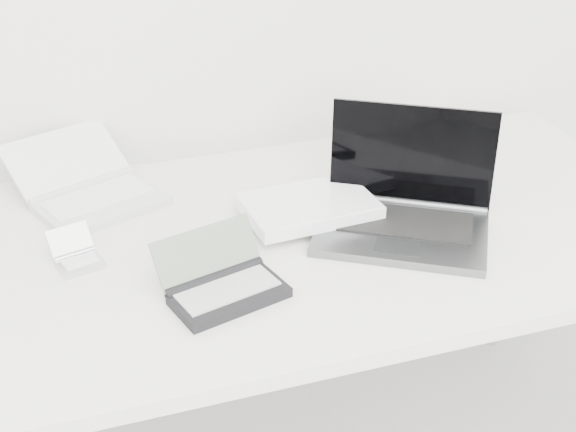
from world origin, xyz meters
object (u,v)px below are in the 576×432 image
object	(u,v)px
netbook_open_white	(90,190)
palmtop_charcoal	(223,284)
desk	(296,250)
laptop_large	(368,209)

from	to	relation	value
netbook_open_white	palmtop_charcoal	size ratio (longest dim) A/B	1.63
desk	laptop_large	world-z (taller)	laptop_large
laptop_large	palmtop_charcoal	size ratio (longest dim) A/B	2.17
laptop_large	netbook_open_white	xyz separation A→B (m)	(-0.51, 0.28, -0.01)
laptop_large	netbook_open_white	bearing A→B (deg)	-177.02
desk	palmtop_charcoal	xyz separation A→B (m)	(-0.19, -0.17, 0.07)
netbook_open_white	palmtop_charcoal	world-z (taller)	netbook_open_white
palmtop_charcoal	desk	bearing A→B (deg)	25.83
laptop_large	palmtop_charcoal	distance (m)	0.37
desk	palmtop_charcoal	distance (m)	0.26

